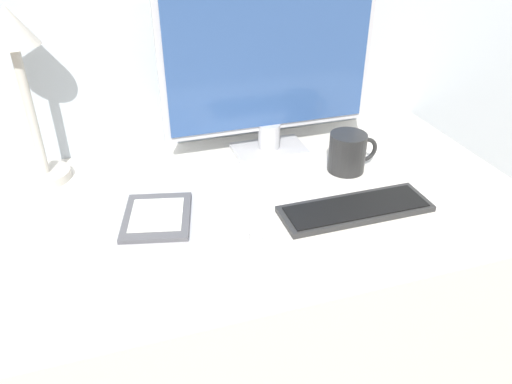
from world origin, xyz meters
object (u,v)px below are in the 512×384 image
monitor (270,69)px  keyboard (355,209)px  ereader (157,216)px  laptop (153,220)px  pen (268,259)px  coffee_mug (348,152)px  desk_lamp (19,66)px

monitor → keyboard: bearing=-75.8°
keyboard → ereader: (-0.39, 0.07, 0.01)m
laptop → pen: bearing=-45.2°
pen → keyboard: bearing=23.2°
monitor → coffee_mug: monitor is taller
ereader → pen: 0.24m
coffee_mug → pen: size_ratio=0.89×
monitor → ereader: monitor is taller
keyboard → desk_lamp: bearing=151.1°
laptop → keyboard: bearing=-11.8°
keyboard → desk_lamp: 0.74m
keyboard → coffee_mug: size_ratio=2.61×
monitor → coffee_mug: 0.27m
monitor → desk_lamp: (-0.53, 0.02, 0.05)m
keyboard → pen: size_ratio=2.32×
laptop → desk_lamp: desk_lamp is taller
keyboard → monitor: bearing=104.2°
desk_lamp → pen: bearing=-48.2°
monitor → keyboard: monitor is taller
monitor → desk_lamp: monitor is taller
laptop → pen: laptop is taller
laptop → pen: size_ratio=2.61×
desk_lamp → coffee_mug: desk_lamp is taller
keyboard → desk_lamp: size_ratio=0.82×
laptop → ereader: (0.01, -0.01, 0.01)m
monitor → pen: 0.48m
keyboard → desk_lamp: (-0.61, 0.34, 0.26)m
keyboard → ereader: 0.40m
monitor → pen: (-0.14, -0.41, -0.21)m
ereader → desk_lamp: 0.42m
ereader → laptop: bearing=125.9°
monitor → keyboard: 0.39m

